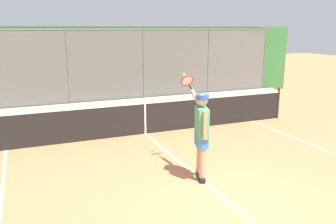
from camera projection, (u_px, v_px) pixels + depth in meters
ground_plane at (240, 211)px, 6.04m from camera, size 60.00×60.00×0.00m
fence_backdrop at (104, 65)px, 14.86m from camera, size 18.57×1.37×3.14m
tennis_net at (145, 118)px, 10.37m from camera, size 9.85×0.09×1.07m
tennis_player at (201, 129)px, 7.14m from camera, size 0.42×1.46×2.09m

